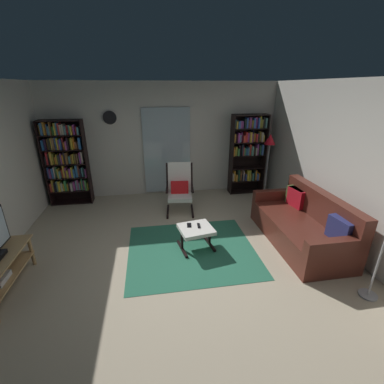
{
  "coord_description": "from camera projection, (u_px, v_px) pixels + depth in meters",
  "views": [
    {
      "loc": [
        -0.34,
        -3.3,
        2.48
      ],
      "look_at": [
        0.31,
        0.7,
        0.85
      ],
      "focal_mm": 24.55,
      "sensor_mm": 36.0,
      "label": 1
    }
  ],
  "objects": [
    {
      "name": "wall_back",
      "position": [
        164.0,
        141.0,
        6.16
      ],
      "size": [
        5.6,
        0.06,
        2.6
      ],
      "primitive_type": "cube",
      "color": "silver",
      "rests_on": "ground"
    },
    {
      "name": "cell_phone",
      "position": [
        189.0,
        225.0,
        4.28
      ],
      "size": [
        0.08,
        0.15,
        0.01
      ],
      "primitive_type": "cube",
      "rotation": [
        0.0,
        0.0,
        -0.11
      ],
      "color": "black",
      "rests_on": "ottoman"
    },
    {
      "name": "bookshelf_near_tv",
      "position": [
        66.0,
        161.0,
        5.69
      ],
      "size": [
        0.87,
        0.3,
        1.85
      ],
      "color": "black",
      "rests_on": "ground"
    },
    {
      "name": "tv_remote",
      "position": [
        199.0,
        226.0,
        4.26
      ],
      "size": [
        0.05,
        0.15,
        0.02
      ],
      "primitive_type": "cube",
      "rotation": [
        0.0,
        0.0,
        -0.08
      ],
      "color": "black",
      "rests_on": "ottoman"
    },
    {
      "name": "ottoman",
      "position": [
        196.0,
        231.0,
        4.24
      ],
      "size": [
        0.6,
        0.57,
        0.37
      ],
      "color": "white",
      "rests_on": "ground"
    },
    {
      "name": "leather_sofa",
      "position": [
        303.0,
        225.0,
        4.42
      ],
      "size": [
        0.9,
        1.95,
        0.88
      ],
      "color": "#56251B",
      "rests_on": "ground"
    },
    {
      "name": "wall_clock",
      "position": [
        110.0,
        118.0,
        5.72
      ],
      "size": [
        0.29,
        0.03,
        0.29
      ],
      "color": "silver"
    },
    {
      "name": "ground_plane",
      "position": [
        179.0,
        262.0,
        3.99
      ],
      "size": [
        7.02,
        7.02,
        0.0
      ],
      "primitive_type": "plane",
      "color": "#BAAA8E"
    },
    {
      "name": "lounge_armchair",
      "position": [
        180.0,
        187.0,
        5.48
      ],
      "size": [
        0.63,
        0.71,
        1.02
      ],
      "color": "black",
      "rests_on": "ground"
    },
    {
      "name": "area_rug",
      "position": [
        192.0,
        250.0,
        4.28
      ],
      "size": [
        2.03,
        1.8,
        0.01
      ],
      "primitive_type": "cube",
      "color": "#2B7054",
      "rests_on": "ground"
    },
    {
      "name": "glass_door_panel",
      "position": [
        167.0,
        152.0,
        6.21
      ],
      "size": [
        1.1,
        0.01,
        2.0
      ],
      "primitive_type": "cube",
      "color": "silver"
    },
    {
      "name": "wall_right",
      "position": [
        357.0,
        172.0,
        3.91
      ],
      "size": [
        0.06,
        6.0,
        2.6
      ],
      "primitive_type": "cube",
      "color": "silver",
      "rests_on": "ground"
    },
    {
      "name": "floor_lamp_by_shelf",
      "position": [
        269.0,
        145.0,
        5.84
      ],
      "size": [
        0.24,
        0.24,
        1.51
      ],
      "color": "#A5A5AD",
      "rests_on": "ground"
    },
    {
      "name": "bookshelf_near_sofa",
      "position": [
        247.0,
        151.0,
        6.28
      ],
      "size": [
        0.83,
        0.3,
        1.9
      ],
      "color": "black",
      "rests_on": "ground"
    }
  ]
}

